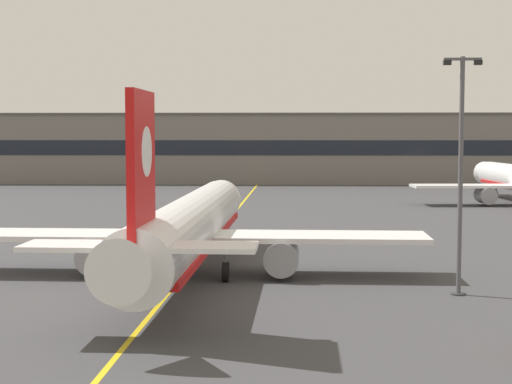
{
  "coord_description": "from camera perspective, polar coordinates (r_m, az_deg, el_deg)",
  "views": [
    {
      "loc": [
        6.09,
        -43.44,
        9.63
      ],
      "look_at": [
        4.55,
        7.25,
        5.88
      ],
      "focal_mm": 55.68,
      "sensor_mm": 36.0,
      "label": 1
    }
  ],
  "objects": [
    {
      "name": "ground_plane",
      "position": [
        44.91,
        -6.16,
        -8.17
      ],
      "size": [
        400.0,
        400.0,
        0.0
      ],
      "primitive_type": "plane",
      "color": "#3D3D3F"
    },
    {
      "name": "taxiway_centreline",
      "position": [
        74.32,
        -2.98,
        -3.22
      ],
      "size": [
        4.66,
        179.95,
        0.01
      ],
      "primitive_type": "cube",
      "rotation": [
        0.0,
        0.0,
        -0.02
      ],
      "color": "yellow",
      "rests_on": "ground"
    },
    {
      "name": "airliner_foreground",
      "position": [
        53.51,
        -4.79,
        -2.5
      ],
      "size": [
        32.13,
        41.48,
        11.65
      ],
      "color": "white",
      "rests_on": "ground"
    },
    {
      "name": "apron_lamp_post",
      "position": [
        48.44,
        14.48,
        1.43
      ],
      "size": [
        2.24,
        0.9,
        14.12
      ],
      "color": "#515156",
      "rests_on": "ground"
    },
    {
      "name": "safety_cone_by_nose_gear",
      "position": [
        70.46,
        -1.97,
        -3.42
      ],
      "size": [
        0.44,
        0.44,
        0.55
      ],
      "color": "orange",
      "rests_on": "ground"
    },
    {
      "name": "terminal_building",
      "position": [
        154.71,
        0.36,
        3.17
      ],
      "size": [
        117.98,
        12.4,
        13.5
      ],
      "color": "slate",
      "rests_on": "ground"
    }
  ]
}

